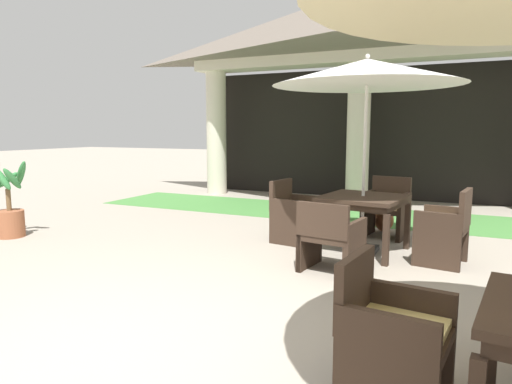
{
  "coord_description": "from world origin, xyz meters",
  "views": [
    {
      "loc": [
        2.18,
        -2.37,
        1.61
      ],
      "look_at": [
        -0.27,
        2.92,
        0.81
      ],
      "focal_mm": 31.92,
      "sensor_mm": 36.0,
      "label": 1
    }
  ],
  "objects_px": {
    "patio_table_near_foreground": "(363,203)",
    "patio_chair_near_foreground_south": "(330,238)",
    "terracotta_urn": "(384,220)",
    "patio_chair_mid_left_west": "(391,336)",
    "patio_chair_near_foreground_west": "(294,213)",
    "potted_palm_left_edge": "(10,211)",
    "patio_umbrella_near_foreground": "(367,73)",
    "patio_chair_near_foreground_east": "(445,230)",
    "patio_chair_near_foreground_north": "(386,209)"
  },
  "relations": [
    {
      "from": "patio_umbrella_near_foreground",
      "to": "patio_chair_near_foreground_east",
      "type": "bearing_deg",
      "value": -8.3
    },
    {
      "from": "patio_table_near_foreground",
      "to": "patio_chair_near_foreground_west",
      "type": "distance_m",
      "value": 1.06
    },
    {
      "from": "patio_umbrella_near_foreground",
      "to": "patio_chair_near_foreground_north",
      "type": "height_order",
      "value": "patio_umbrella_near_foreground"
    },
    {
      "from": "patio_chair_near_foreground_north",
      "to": "potted_palm_left_edge",
      "type": "relative_size",
      "value": 0.75
    },
    {
      "from": "patio_chair_near_foreground_west",
      "to": "potted_palm_left_edge",
      "type": "bearing_deg",
      "value": -60.57
    },
    {
      "from": "patio_chair_near_foreground_west",
      "to": "potted_palm_left_edge",
      "type": "relative_size",
      "value": 0.74
    },
    {
      "from": "patio_chair_mid_left_west",
      "to": "potted_palm_left_edge",
      "type": "distance_m",
      "value": 6.16
    },
    {
      "from": "patio_chair_near_foreground_east",
      "to": "patio_chair_near_foreground_west",
      "type": "distance_m",
      "value": 2.06
    },
    {
      "from": "patio_chair_near_foreground_east",
      "to": "patio_chair_near_foreground_south",
      "type": "relative_size",
      "value": 1.12
    },
    {
      "from": "patio_table_near_foreground",
      "to": "patio_chair_near_foreground_south",
      "type": "relative_size",
      "value": 1.38
    },
    {
      "from": "patio_table_near_foreground",
      "to": "patio_chair_near_foreground_east",
      "type": "height_order",
      "value": "patio_chair_near_foreground_east"
    },
    {
      "from": "patio_umbrella_near_foreground",
      "to": "patio_chair_near_foreground_west",
      "type": "distance_m",
      "value": 2.16
    },
    {
      "from": "patio_umbrella_near_foreground",
      "to": "potted_palm_left_edge",
      "type": "bearing_deg",
      "value": -164.46
    },
    {
      "from": "patio_chair_near_foreground_west",
      "to": "terracotta_urn",
      "type": "relative_size",
      "value": 2.04
    },
    {
      "from": "patio_chair_near_foreground_north",
      "to": "patio_chair_near_foreground_south",
      "type": "height_order",
      "value": "patio_chair_near_foreground_north"
    },
    {
      "from": "potted_palm_left_edge",
      "to": "terracotta_urn",
      "type": "relative_size",
      "value": 2.76
    },
    {
      "from": "patio_chair_near_foreground_east",
      "to": "terracotta_urn",
      "type": "xyz_separation_m",
      "value": [
        -0.96,
        1.54,
        -0.24
      ]
    },
    {
      "from": "patio_chair_near_foreground_east",
      "to": "potted_palm_left_edge",
      "type": "distance_m",
      "value": 6.15
    },
    {
      "from": "patio_chair_near_foreground_south",
      "to": "potted_palm_left_edge",
      "type": "xyz_separation_m",
      "value": [
        -4.86,
        -0.38,
        -0.0
      ]
    },
    {
      "from": "patio_chair_near_foreground_east",
      "to": "patio_umbrella_near_foreground",
      "type": "bearing_deg",
      "value": 90.0
    },
    {
      "from": "patio_table_near_foreground",
      "to": "terracotta_urn",
      "type": "xyz_separation_m",
      "value": [
        0.06,
        1.39,
        -0.47
      ]
    },
    {
      "from": "patio_chair_near_foreground_south",
      "to": "terracotta_urn",
      "type": "distance_m",
      "value": 2.42
    },
    {
      "from": "patio_chair_near_foreground_south",
      "to": "potted_palm_left_edge",
      "type": "distance_m",
      "value": 4.87
    },
    {
      "from": "patio_chair_near_foreground_north",
      "to": "patio_chair_near_foreground_south",
      "type": "xyz_separation_m",
      "value": [
        -0.3,
        -2.04,
        -0.03
      ]
    },
    {
      "from": "terracotta_urn",
      "to": "patio_chair_mid_left_west",
      "type": "bearing_deg",
      "value": -80.35
    },
    {
      "from": "patio_chair_near_foreground_north",
      "to": "patio_umbrella_near_foreground",
      "type": "bearing_deg",
      "value": 90.0
    },
    {
      "from": "patio_umbrella_near_foreground",
      "to": "terracotta_urn",
      "type": "relative_size",
      "value": 5.87
    },
    {
      "from": "patio_table_near_foreground",
      "to": "patio_chair_near_foreground_north",
      "type": "distance_m",
      "value": 1.06
    },
    {
      "from": "patio_chair_near_foreground_south",
      "to": "patio_umbrella_near_foreground",
      "type": "bearing_deg",
      "value": 90.0
    },
    {
      "from": "patio_umbrella_near_foreground",
      "to": "potted_palm_left_edge",
      "type": "xyz_separation_m",
      "value": [
        -5.01,
        -1.39,
        -1.93
      ]
    },
    {
      "from": "patio_table_near_foreground",
      "to": "terracotta_urn",
      "type": "height_order",
      "value": "patio_table_near_foreground"
    },
    {
      "from": "patio_umbrella_near_foreground",
      "to": "patio_chair_near_foreground_south",
      "type": "relative_size",
      "value": 3.11
    },
    {
      "from": "patio_umbrella_near_foreground",
      "to": "patio_chair_mid_left_west",
      "type": "xyz_separation_m",
      "value": [
        0.86,
        -3.29,
        -1.92
      ]
    },
    {
      "from": "patio_chair_near_foreground_south",
      "to": "patio_chair_mid_left_west",
      "type": "bearing_deg",
      "value": -57.83
    },
    {
      "from": "potted_palm_left_edge",
      "to": "patio_chair_near_foreground_east",
      "type": "bearing_deg",
      "value": 11.66
    },
    {
      "from": "patio_chair_near_foreground_east",
      "to": "patio_chair_near_foreground_west",
      "type": "relative_size",
      "value": 1.04
    },
    {
      "from": "patio_chair_mid_left_west",
      "to": "potted_palm_left_edge",
      "type": "height_order",
      "value": "potted_palm_left_edge"
    },
    {
      "from": "patio_umbrella_near_foreground",
      "to": "patio_table_near_foreground",
      "type": "bearing_deg",
      "value": -75.96
    },
    {
      "from": "patio_chair_near_foreground_south",
      "to": "patio_chair_near_foreground_east",
      "type": "bearing_deg",
      "value": 44.94
    },
    {
      "from": "patio_umbrella_near_foreground",
      "to": "patio_chair_near_foreground_south",
      "type": "distance_m",
      "value": 2.18
    },
    {
      "from": "patio_chair_near_foreground_north",
      "to": "patio_table_near_foreground",
      "type": "bearing_deg",
      "value": 90.0
    },
    {
      "from": "patio_chair_near_foreground_south",
      "to": "terracotta_urn",
      "type": "bearing_deg",
      "value": 93.32
    },
    {
      "from": "terracotta_urn",
      "to": "patio_umbrella_near_foreground",
      "type": "bearing_deg",
      "value": -92.53
    },
    {
      "from": "patio_chair_near_foreground_east",
      "to": "patio_chair_near_foreground_south",
      "type": "distance_m",
      "value": 1.46
    },
    {
      "from": "patio_chair_near_foreground_north",
      "to": "patio_chair_near_foreground_east",
      "type": "distance_m",
      "value": 1.46
    },
    {
      "from": "patio_chair_near_foreground_east",
      "to": "potted_palm_left_edge",
      "type": "height_order",
      "value": "potted_palm_left_edge"
    },
    {
      "from": "potted_palm_left_edge",
      "to": "patio_chair_mid_left_west",
      "type": "bearing_deg",
      "value": -17.92
    },
    {
      "from": "patio_umbrella_near_foreground",
      "to": "patio_chair_mid_left_west",
      "type": "height_order",
      "value": "patio_umbrella_near_foreground"
    },
    {
      "from": "patio_umbrella_near_foreground",
      "to": "patio_chair_near_foreground_south",
      "type": "xyz_separation_m",
      "value": [
        -0.15,
        -1.02,
        -1.92
      ]
    },
    {
      "from": "patio_umbrella_near_foreground",
      "to": "potted_palm_left_edge",
      "type": "relative_size",
      "value": 2.12
    }
  ]
}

